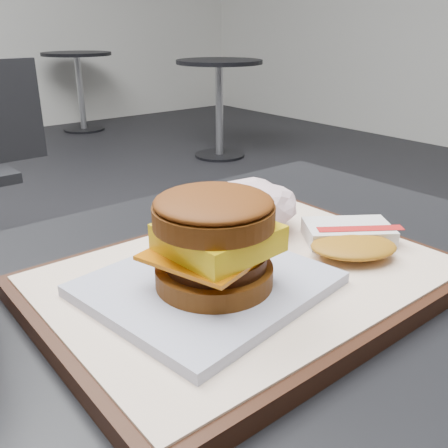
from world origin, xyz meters
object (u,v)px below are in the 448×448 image
hash_brown (350,239)px  crumpled_wrapper (245,208)px  breakfast_sandwich (212,251)px  serving_tray (247,280)px  customer_table (243,439)px

hash_brown → crumpled_wrapper: 0.12m
breakfast_sandwich → serving_tray: bearing=13.4°
breakfast_sandwich → crumpled_wrapper: bearing=37.3°
serving_tray → crumpled_wrapper: bearing=50.1°
crumpled_wrapper → breakfast_sandwich: bearing=-142.7°
breakfast_sandwich → hash_brown: bearing=-5.8°
customer_table → breakfast_sandwich: 0.25m
serving_tray → hash_brown: hash_brown is taller
breakfast_sandwich → crumpled_wrapper: breakfast_sandwich is taller
customer_table → breakfast_sandwich: bearing=-167.8°
customer_table → crumpled_wrapper: 0.25m
serving_tray → breakfast_sandwich: breakfast_sandwich is taller
customer_table → breakfast_sandwich: (-0.05, -0.01, 0.24)m
hash_brown → serving_tray: bearing=166.1°
serving_tray → breakfast_sandwich: size_ratio=1.79×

